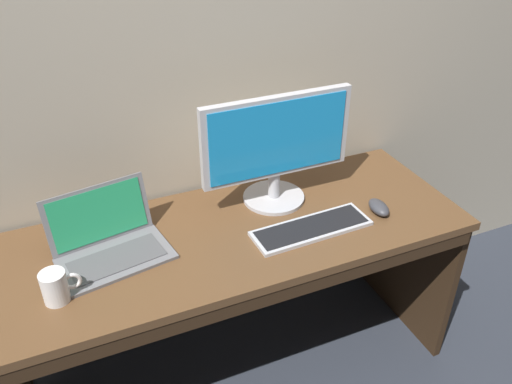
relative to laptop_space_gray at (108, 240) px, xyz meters
name	(u,v)px	position (x,y,z in m)	size (l,w,h in m)	color
ground_plane	(237,367)	(0.42, -0.05, -0.79)	(14.00, 14.00, 0.00)	#2D333D
desk	(236,268)	(0.42, -0.06, -0.22)	(1.69, 0.63, 0.73)	brown
laptop_space_gray	(108,240)	(0.00, 0.00, 0.00)	(0.39, 0.32, 0.21)	slate
external_monitor	(276,146)	(0.64, 0.06, 0.19)	(0.57, 0.24, 0.43)	#B7B7BC
wired_keyboard	(311,228)	(0.68, -0.16, -0.04)	(0.44, 0.16, 0.02)	#BCBCC1
computer_mouse	(379,207)	(0.96, -0.16, -0.03)	(0.06, 0.11, 0.04)	#38383D
coffee_mug	(56,287)	(-0.18, -0.17, 0.00)	(0.12, 0.08, 0.10)	white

